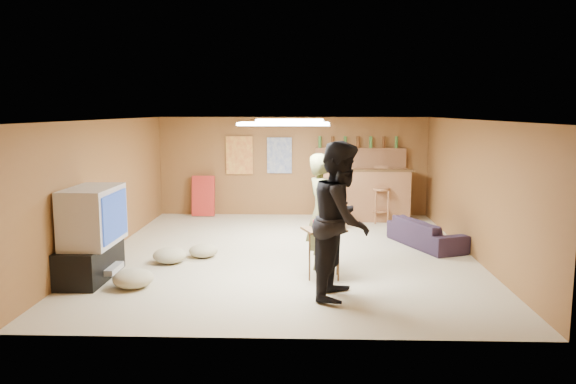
{
  "coord_description": "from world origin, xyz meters",
  "views": [
    {
      "loc": [
        0.31,
        -9.04,
        2.35
      ],
      "look_at": [
        0.0,
        0.2,
        1.0
      ],
      "focal_mm": 35.0,
      "sensor_mm": 36.0,
      "label": 1
    }
  ],
  "objects_px": {
    "bar_counter": "(362,195)",
    "sofa": "(426,233)",
    "tv_body": "(93,216)",
    "tray_table": "(324,253)",
    "person_black": "(342,220)",
    "person_olive": "(321,214)"
  },
  "relations": [
    {
      "from": "bar_counter",
      "to": "tray_table",
      "type": "bearing_deg",
      "value": -102.41
    },
    {
      "from": "person_olive",
      "to": "tray_table",
      "type": "height_order",
      "value": "person_olive"
    },
    {
      "from": "sofa",
      "to": "person_black",
      "type": "bearing_deg",
      "value": 126.51
    },
    {
      "from": "person_olive",
      "to": "tray_table",
      "type": "bearing_deg",
      "value": 170.77
    },
    {
      "from": "person_black",
      "to": "tray_table",
      "type": "distance_m",
      "value": 1.02
    },
    {
      "from": "person_olive",
      "to": "tray_table",
      "type": "distance_m",
      "value": 0.57
    },
    {
      "from": "bar_counter",
      "to": "sofa",
      "type": "distance_m",
      "value": 2.54
    },
    {
      "from": "tv_body",
      "to": "bar_counter",
      "type": "xyz_separation_m",
      "value": [
        4.15,
        4.45,
        -0.35
      ]
    },
    {
      "from": "person_black",
      "to": "tray_table",
      "type": "relative_size",
      "value": 2.77
    },
    {
      "from": "person_black",
      "to": "tray_table",
      "type": "bearing_deg",
      "value": 28.88
    },
    {
      "from": "bar_counter",
      "to": "tray_table",
      "type": "xyz_separation_m",
      "value": [
        -0.95,
        -4.29,
        -0.19
      ]
    },
    {
      "from": "tv_body",
      "to": "tray_table",
      "type": "xyz_separation_m",
      "value": [
        3.2,
        0.16,
        -0.54
      ]
    },
    {
      "from": "bar_counter",
      "to": "person_olive",
      "type": "bearing_deg",
      "value": -103.53
    },
    {
      "from": "bar_counter",
      "to": "person_olive",
      "type": "distance_m",
      "value": 4.18
    },
    {
      "from": "bar_counter",
      "to": "person_olive",
      "type": "xyz_separation_m",
      "value": [
        -0.97,
        -4.05,
        0.32
      ]
    },
    {
      "from": "tv_body",
      "to": "tray_table",
      "type": "height_order",
      "value": "tv_body"
    },
    {
      "from": "tv_body",
      "to": "person_black",
      "type": "relative_size",
      "value": 0.56
    },
    {
      "from": "tv_body",
      "to": "person_black",
      "type": "xyz_separation_m",
      "value": [
        3.4,
        -0.62,
        0.09
      ]
    },
    {
      "from": "tv_body",
      "to": "bar_counter",
      "type": "height_order",
      "value": "tv_body"
    },
    {
      "from": "tray_table",
      "to": "person_olive",
      "type": "bearing_deg",
      "value": 96.87
    },
    {
      "from": "person_black",
      "to": "bar_counter",
      "type": "bearing_deg",
      "value": 6.42
    },
    {
      "from": "bar_counter",
      "to": "person_black",
      "type": "xyz_separation_m",
      "value": [
        -0.75,
        -5.07,
        0.44
      ]
    }
  ]
}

